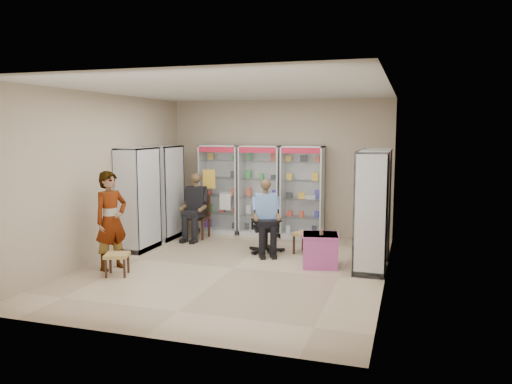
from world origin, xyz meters
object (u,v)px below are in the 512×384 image
(cabinet_right_near, at_px, (371,212))
(standing_man, at_px, (111,220))
(pink_trunk, at_px, (320,250))
(woven_stool_a, at_px, (306,243))
(cabinet_left_far, at_px, (165,192))
(wooden_chair, at_px, (198,217))
(seated_shopkeeper, at_px, (265,219))
(woven_stool_b, at_px, (117,264))
(office_chair, at_px, (266,226))
(cabinet_left_near, at_px, (138,199))
(cabinet_right_far, at_px, (376,203))
(cabinet_back_right, at_px, (302,192))
(cabinet_back_left, at_px, (221,189))
(cabinet_back_mid, at_px, (261,191))

(cabinet_right_near, bearing_deg, standing_man, 105.50)
(pink_trunk, xyz_separation_m, woven_stool_a, (-0.42, 0.80, -0.08))
(cabinet_left_far, height_order, wooden_chair, cabinet_left_far)
(seated_shopkeeper, xyz_separation_m, standing_man, (-2.17, -1.83, 0.17))
(woven_stool_b, bearing_deg, pink_trunk, 26.60)
(cabinet_left_far, distance_m, office_chair, 2.56)
(wooden_chair, bearing_deg, seated_shopkeeper, -25.11)
(cabinet_left_near, bearing_deg, woven_stool_b, 18.99)
(seated_shopkeeper, bearing_deg, cabinet_right_near, -41.56)
(cabinet_right_far, relative_size, wooden_chair, 2.13)
(cabinet_left_far, relative_size, woven_stool_b, 5.50)
(cabinet_back_right, relative_size, wooden_chair, 2.13)
(cabinet_back_left, xyz_separation_m, cabinet_right_far, (3.53, -1.13, 0.00))
(cabinet_right_near, bearing_deg, cabinet_back_left, 57.72)
(wooden_chair, xyz_separation_m, woven_stool_a, (2.52, -0.66, -0.26))
(cabinet_left_far, height_order, seated_shopkeeper, cabinet_left_far)
(cabinet_right_near, height_order, pink_trunk, cabinet_right_near)
(cabinet_right_near, bearing_deg, pink_trunk, 86.92)
(cabinet_left_far, distance_m, woven_stool_b, 2.95)
(cabinet_right_near, xyz_separation_m, woven_stool_a, (-1.26, 0.84, -0.79))
(woven_stool_b, relative_size, standing_man, 0.22)
(seated_shopkeeper, bearing_deg, cabinet_left_near, 167.75)
(cabinet_right_far, bearing_deg, cabinet_back_mid, 66.35)
(wooden_chair, bearing_deg, cabinet_back_mid, 31.31)
(cabinet_back_left, bearing_deg, pink_trunk, -39.13)
(cabinet_left_far, xyz_separation_m, seated_shopkeeper, (2.45, -0.63, -0.33))
(woven_stool_a, bearing_deg, seated_shopkeeper, -166.96)
(cabinet_back_mid, xyz_separation_m, cabinet_right_far, (2.58, -1.13, 0.00))
(woven_stool_a, xyz_separation_m, standing_man, (-2.92, -2.00, 0.63))
(cabinet_right_far, bearing_deg, cabinet_left_near, 101.41)
(cabinet_back_right, xyz_separation_m, woven_stool_b, (-2.25, -3.71, -0.82))
(cabinet_back_mid, bearing_deg, cabinet_left_far, -153.68)
(office_chair, bearing_deg, woven_stool_a, -13.75)
(woven_stool_a, bearing_deg, standing_man, -145.54)
(wooden_chair, distance_m, standing_man, 2.71)
(cabinet_left_near, height_order, woven_stool_a, cabinet_left_near)
(cabinet_back_mid, relative_size, wooden_chair, 2.13)
(cabinet_right_far, distance_m, standing_man, 4.75)
(seated_shopkeeper, relative_size, woven_stool_b, 3.66)
(cabinet_back_left, bearing_deg, wooden_chair, -108.90)
(cabinet_right_far, height_order, office_chair, cabinet_right_far)
(cabinet_back_right, distance_m, pink_trunk, 2.43)
(cabinet_back_right, xyz_separation_m, office_chair, (-0.38, -1.51, -0.48))
(cabinet_back_mid, height_order, cabinet_left_far, same)
(wooden_chair, bearing_deg, cabinet_right_near, -21.64)
(cabinet_left_near, distance_m, wooden_chair, 1.56)
(cabinet_back_right, relative_size, cabinet_right_far, 1.00)
(cabinet_left_near, height_order, seated_shopkeeper, cabinet_left_near)
(cabinet_back_right, distance_m, cabinet_left_near, 3.48)
(cabinet_back_right, relative_size, woven_stool_b, 5.50)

